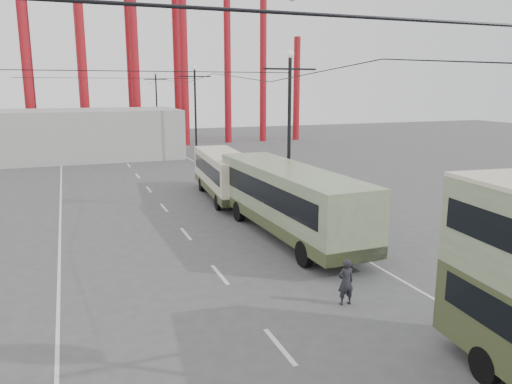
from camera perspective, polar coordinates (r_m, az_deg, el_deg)
name	(u,v)px	position (r m, az deg, el deg)	size (l,w,h in m)	color
road_markings	(174,216)	(29.20, -9.37, -2.75)	(12.52, 120.00, 0.01)	silver
lamp_post_mid	(289,134)	(28.75, 3.80, 6.61)	(3.20, 0.44, 9.32)	black
lamp_post_far	(196,114)	(49.56, -6.92, 8.79)	(3.20, 0.44, 9.32)	black
lamp_post_distant	(157,106)	(71.09, -11.27, 9.58)	(3.20, 0.44, 9.32)	black
fairground_shed	(70,134)	(55.25, -20.49, 6.18)	(22.00, 10.00, 5.00)	#A2A29D
single_decker_green	(288,198)	(24.61, 3.73, -0.72)	(3.14, 12.31, 3.46)	#697D5B
single_decker_cream	(224,173)	(33.23, -3.63, 2.15)	(3.24, 9.83, 3.00)	beige
pedestrian	(346,282)	(17.54, 10.22, -10.08)	(0.60, 0.39, 1.64)	black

